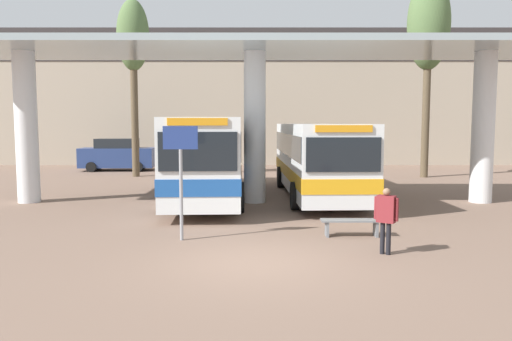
# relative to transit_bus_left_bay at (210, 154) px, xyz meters

# --- Properties ---
(ground_plane) EXTENTS (100.00, 100.00, 0.00)m
(ground_plane) POSITION_rel_transit_bus_left_bay_xyz_m (1.92, -9.64, -1.82)
(ground_plane) COLOR #755B4C
(townhouse_backdrop) EXTENTS (40.00, 0.58, 9.86)m
(townhouse_backdrop) POSITION_rel_transit_bus_left_bay_xyz_m (1.92, 16.08, 3.92)
(townhouse_backdrop) COLOR tan
(townhouse_backdrop) RESTS_ON ground_plane
(station_canopy) EXTENTS (22.61, 5.22, 6.02)m
(station_canopy) POSITION_rel_transit_bus_left_bay_xyz_m (1.92, -1.24, 3.18)
(station_canopy) COLOR silver
(station_canopy) RESTS_ON ground_plane
(transit_bus_left_bay) EXTENTS (3.15, 11.82, 3.25)m
(transit_bus_left_bay) POSITION_rel_transit_bus_left_bay_xyz_m (0.00, 0.00, 0.00)
(transit_bus_left_bay) COLOR white
(transit_bus_left_bay) RESTS_ON ground_plane
(transit_bus_center_bay) EXTENTS (3.09, 10.76, 3.04)m
(transit_bus_center_bay) POSITION_rel_transit_bus_left_bay_xyz_m (4.52, 0.35, -0.12)
(transit_bus_center_bay) COLOR white
(transit_bus_center_bay) RESTS_ON ground_plane
(waiting_bench_near_pillar) EXTENTS (1.66, 0.44, 0.46)m
(waiting_bench_near_pillar) POSITION_rel_transit_bus_left_bay_xyz_m (4.57, -7.14, -1.48)
(waiting_bench_near_pillar) COLOR slate
(waiting_bench_near_pillar) RESTS_ON ground_plane
(info_sign_platform) EXTENTS (0.90, 0.09, 3.00)m
(info_sign_platform) POSITION_rel_transit_bus_left_bay_xyz_m (0.01, -7.58, 0.31)
(info_sign_platform) COLOR gray
(info_sign_platform) RESTS_ON ground_plane
(pedestrian_waiting) EXTENTS (0.53, 0.41, 1.57)m
(pedestrian_waiting) POSITION_rel_transit_bus_left_bay_xyz_m (5.01, -9.01, -0.87)
(pedestrian_waiting) COLOR black
(pedestrian_waiting) RESTS_ON ground_plane
(poplar_tree_behind_left) EXTENTS (1.81, 1.81, 10.00)m
(poplar_tree_behind_left) POSITION_rel_transit_bus_left_bay_xyz_m (-4.97, 8.16, 5.81)
(poplar_tree_behind_left) COLOR brown
(poplar_tree_behind_left) RESTS_ON ground_plane
(poplar_tree_behind_right) EXTENTS (2.34, 2.34, 11.15)m
(poplar_tree_behind_right) POSITION_rel_transit_bus_left_bay_xyz_m (11.56, 7.78, 6.54)
(poplar_tree_behind_right) COLOR brown
(poplar_tree_behind_right) RESTS_ON ground_plane
(parked_car_street) EXTENTS (4.78, 2.20, 2.08)m
(parked_car_street) POSITION_rel_transit_bus_left_bay_xyz_m (-7.02, 11.75, -0.81)
(parked_car_street) COLOR navy
(parked_car_street) RESTS_ON ground_plane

